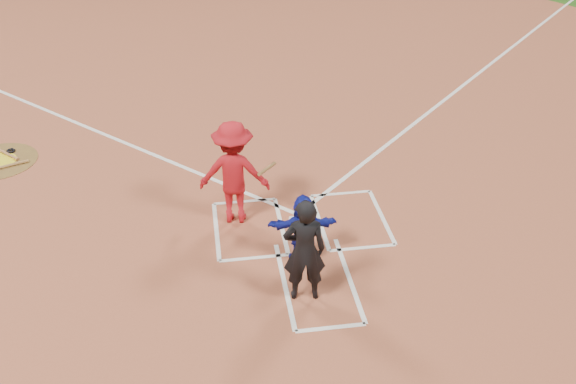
{
  "coord_description": "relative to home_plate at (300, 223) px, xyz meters",
  "views": [
    {
      "loc": [
        -1.71,
        -9.78,
        7.04
      ],
      "look_at": [
        -0.3,
        -0.4,
        1.0
      ],
      "focal_mm": 40.0,
      "sensor_mm": 36.0,
      "label": 1
    }
  ],
  "objects": [
    {
      "name": "catcher",
      "position": [
        -0.14,
        -1.06,
        0.64
      ],
      "size": [
        1.22,
        0.45,
        1.29
      ],
      "primitive_type": "imported",
      "rotation": [
        0.0,
        0.0,
        3.08
      ],
      "color": "#131DA2",
      "rests_on": "home_plate_dirt"
    },
    {
      "name": "bat_weight_donut",
      "position": [
        -6.03,
        3.74,
        0.03
      ],
      "size": [
        0.19,
        0.19,
        0.05
      ],
      "primitive_type": "torus",
      "color": "black",
      "rests_on": "on_deck_circle"
    },
    {
      "name": "umpire",
      "position": [
        -0.29,
        -2.01,
        0.91
      ],
      "size": [
        0.7,
        0.49,
        1.85
      ],
      "primitive_type": "imported",
      "rotation": [
        0.0,
        0.0,
        3.07
      ],
      "color": "black",
      "rests_on": "home_plate_dirt"
    },
    {
      "name": "batter_at_plate",
      "position": [
        -1.19,
        0.36,
        1.0
      ],
      "size": [
        1.53,
        1.03,
        2.02
      ],
      "color": "#B5141D",
      "rests_on": "home_plate_dirt"
    },
    {
      "name": "home_plate_dirt",
      "position": [
        0.0,
        6.0,
        -0.01
      ],
      "size": [
        28.0,
        28.0,
        0.01
      ],
      "primitive_type": "cylinder",
      "color": "#974A31",
      "rests_on": "ground"
    },
    {
      "name": "on_deck_bat_c",
      "position": [
        -5.93,
        3.04,
        0.03
      ],
      "size": [
        0.8,
        0.37,
        0.06
      ],
      "primitive_type": "cylinder",
      "rotation": [
        1.57,
        0.0,
        1.96
      ],
      "color": "olive",
      "rests_on": "on_deck_circle"
    },
    {
      "name": "ground",
      "position": [
        0.0,
        0.0,
        -0.02
      ],
      "size": [
        120.0,
        120.0,
        0.0
      ],
      "primitive_type": "plane",
      "color": "#1F4D13",
      "rests_on": "ground"
    },
    {
      "name": "on_deck_bat_a",
      "position": [
        -6.08,
        3.59,
        0.03
      ],
      "size": [
        0.64,
        0.64,
        0.06
      ],
      "primitive_type": "cylinder",
      "rotation": [
        1.57,
        0.0,
        0.78
      ],
      "color": "#9B6239",
      "rests_on": "on_deck_circle"
    },
    {
      "name": "home_plate",
      "position": [
        0.0,
        0.0,
        0.0
      ],
      "size": [
        0.6,
        0.6,
        0.02
      ],
      "primitive_type": "cylinder",
      "rotation": [
        0.0,
        0.0,
        3.14
      ],
      "color": "silver",
      "rests_on": "home_plate_dirt"
    },
    {
      "name": "chalk_markings",
      "position": [
        0.0,
        5.29,
        -0.01
      ],
      "size": [
        28.35,
        17.32,
        0.01
      ],
      "color": "white",
      "rests_on": "home_plate_dirt"
    }
  ]
}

